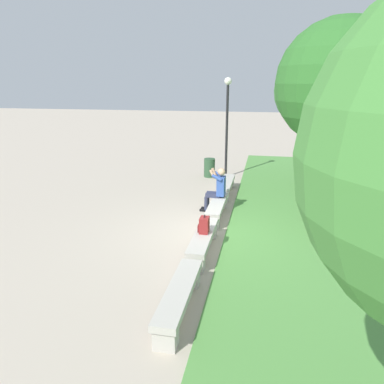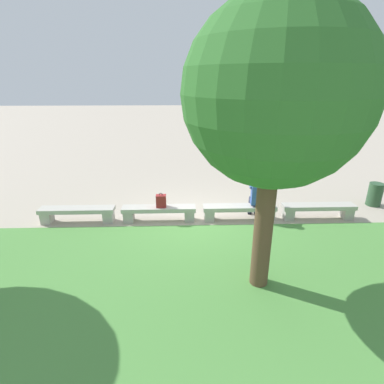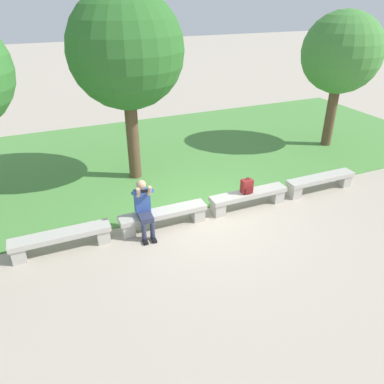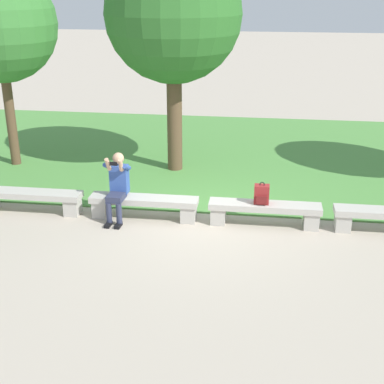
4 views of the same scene
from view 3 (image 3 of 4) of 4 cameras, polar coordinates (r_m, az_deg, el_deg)
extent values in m
plane|color=#B2A593|center=(9.46, 2.39, -3.73)|extent=(80.00, 80.00, 0.00)
cube|color=#518E42|center=(13.11, -5.90, 5.70)|extent=(21.13, 8.00, 0.03)
cube|color=#B7B2A8|center=(8.56, -19.39, -6.23)|extent=(2.12, 0.40, 0.12)
cube|color=#B7B2A8|center=(8.73, -24.90, -8.51)|extent=(0.28, 0.34, 0.33)
cube|color=#B7B2A8|center=(8.73, -13.45, -6.32)|extent=(0.28, 0.34, 0.33)
cube|color=#B7B2A8|center=(8.88, -4.39, -3.16)|extent=(2.12, 0.40, 0.12)
cube|color=#B7B2A8|center=(8.81, -9.76, -5.56)|extent=(0.28, 0.34, 0.33)
cube|color=#B7B2A8|center=(9.27, 0.79, -3.24)|extent=(0.28, 0.34, 0.33)
cube|color=#B7B2A8|center=(9.77, 8.64, -0.31)|extent=(2.12, 0.40, 0.12)
cube|color=#B7B2A8|center=(9.49, 4.00, -2.51)|extent=(0.28, 0.34, 0.33)
cube|color=#B7B2A8|center=(10.33, 12.73, -0.48)|extent=(0.28, 0.34, 0.33)
cube|color=#B7B2A8|center=(11.09, 19.04, 1.99)|extent=(2.12, 0.40, 0.12)
cube|color=#B7B2A8|center=(10.65, 15.28, 0.12)|extent=(0.28, 0.34, 0.33)
cube|color=#B7B2A8|center=(11.76, 22.11, 1.72)|extent=(0.28, 0.34, 0.33)
cube|color=black|center=(8.58, -7.15, -7.46)|extent=(0.11, 0.24, 0.06)
cylinder|color=#2D334C|center=(8.52, -7.35, -6.05)|extent=(0.11, 0.11, 0.42)
cube|color=black|center=(8.62, -5.85, -7.21)|extent=(0.11, 0.24, 0.06)
cylinder|color=#2D334C|center=(8.55, -6.04, -5.80)|extent=(0.11, 0.11, 0.42)
cube|color=#2D334C|center=(8.55, -7.11, -3.75)|extent=(0.32, 0.44, 0.12)
cube|color=#33519E|center=(8.60, -7.59, -1.40)|extent=(0.35, 0.24, 0.56)
sphere|color=tan|center=(8.40, -7.77, 1.09)|extent=(0.22, 0.22, 0.22)
cylinder|color=#33519E|center=(8.34, -8.82, -0.21)|extent=(0.11, 0.31, 0.21)
cylinder|color=tan|center=(8.19, -8.21, -0.08)|extent=(0.11, 0.19, 0.27)
cylinder|color=#33519E|center=(8.41, -6.30, 0.22)|extent=(0.11, 0.31, 0.21)
cylinder|color=tan|center=(8.24, -6.52, 0.20)|extent=(0.09, 0.19, 0.27)
cube|color=black|center=(8.14, -7.28, 0.12)|extent=(0.15, 0.02, 0.08)
cube|color=maroon|center=(9.63, 8.35, 0.89)|extent=(0.28, 0.20, 0.36)
cube|color=maroon|center=(9.58, 8.65, 0.23)|extent=(0.20, 0.06, 0.16)
torus|color=black|center=(9.54, 8.43, 1.95)|extent=(0.10, 0.02, 0.10)
cylinder|color=brown|center=(14.41, 20.42, 11.28)|extent=(0.35, 0.35, 2.45)
sphere|color=#428438|center=(14.02, 21.85, 19.12)|extent=(2.63, 2.63, 2.63)
cylinder|color=brown|center=(11.05, -9.05, 8.70)|extent=(0.36, 0.36, 2.75)
sphere|color=#2D6B28|center=(10.52, -10.04, 20.55)|extent=(3.08, 3.08, 3.08)
camera|label=1|loc=(15.05, 34.11, 18.89)|focal=35.00mm
camera|label=2|loc=(15.68, -9.23, 23.90)|focal=28.00mm
camera|label=4|loc=(5.10, 88.46, -6.89)|focal=50.00mm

